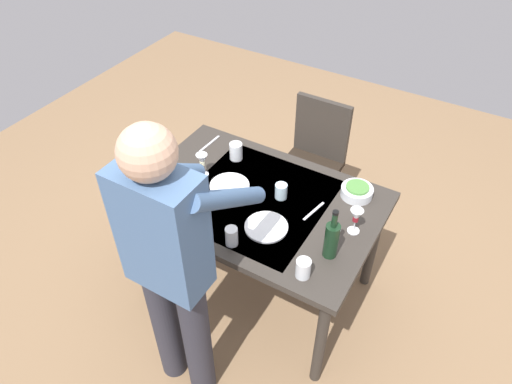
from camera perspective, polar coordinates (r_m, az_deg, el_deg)
name	(u,v)px	position (r m, az deg, el deg)	size (l,w,h in m)	color
ground_plane	(256,284)	(3.24, 0.00, -10.97)	(6.00, 6.00, 0.00)	#846647
dining_table	(256,209)	(2.72, 0.00, -2.11)	(1.37, 0.92, 0.78)	#332D28
chair_near	(314,154)	(3.41, 6.99, 4.51)	(0.40, 0.40, 0.91)	black
person_server	(171,263)	(2.13, -10.13, -8.39)	(0.42, 0.61, 1.69)	#2D2D38
wine_bottle	(332,239)	(2.32, 9.06, -5.61)	(0.07, 0.07, 0.30)	black
wine_glass_left	(202,161)	(2.77, -6.49, 3.72)	(0.07, 0.07, 0.15)	white
wine_glass_right	(356,217)	(2.46, 11.92, -2.94)	(0.07, 0.07, 0.15)	white
water_cup_near_left	(281,191)	(2.65, 3.03, 0.11)	(0.07, 0.07, 0.09)	silver
water_cup_near_right	(236,151)	(2.91, -2.42, 4.92)	(0.08, 0.08, 0.11)	silver
water_cup_far_left	(303,268)	(2.27, 5.69, -9.12)	(0.07, 0.07, 0.10)	silver
water_cup_far_right	(232,236)	(2.39, -2.95, -5.34)	(0.06, 0.06, 0.11)	silver
serving_bowl_pasta	(158,193)	(2.70, -11.71, -0.09)	(0.30, 0.30, 0.07)	silver
side_bowl_salad	(357,191)	(2.72, 12.03, 0.13)	(0.18, 0.18, 0.07)	silver
dinner_plate_near	(266,227)	(2.50, 1.24, -4.21)	(0.23, 0.23, 0.01)	silver
dinner_plate_far	(230,186)	(2.74, -3.20, 0.76)	(0.23, 0.23, 0.01)	silver
table_knife	(210,144)	(3.08, -5.59, 5.81)	(0.01, 0.20, 0.01)	silver
table_fork	(314,211)	(2.60, 6.95, -2.29)	(0.01, 0.18, 0.01)	silver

